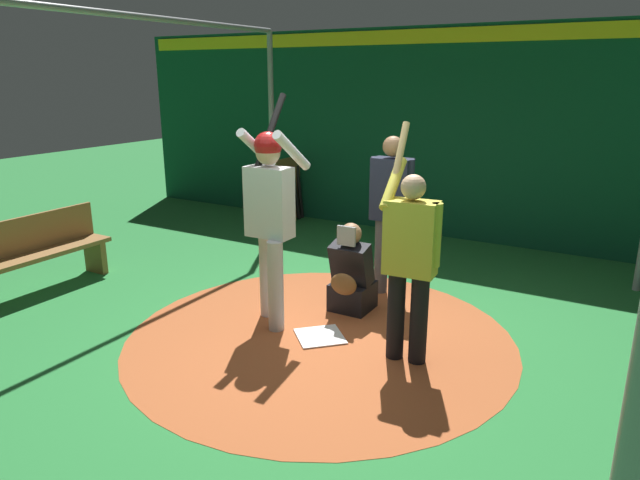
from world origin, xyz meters
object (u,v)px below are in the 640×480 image
object	(u,v)px
catcher	(351,277)
visitor	(410,256)
home_plate	(320,336)
umpire	(391,208)
bat_rack	(296,190)
bench	(36,252)
batter	(270,209)

from	to	relation	value
catcher	visitor	distance (m)	1.26
home_plate	umpire	world-z (taller)	umpire
catcher	bat_rack	bearing A→B (deg)	-139.30
umpire	bench	bearing A→B (deg)	-61.44
bat_rack	bench	bearing A→B (deg)	-9.32
visitor	catcher	bearing A→B (deg)	-132.03
bench	visitor	bearing A→B (deg)	97.49
umpire	bench	xyz separation A→B (m)	(1.89, -3.47, -0.54)
catcher	bench	xyz separation A→B (m)	(1.25, -3.34, 0.08)
home_plate	bench	distance (m)	3.45
umpire	home_plate	bearing A→B (deg)	-4.04
batter	home_plate	bearing A→B (deg)	83.06
batter	catcher	size ratio (longest dim) A/B	2.33
catcher	batter	bearing A→B (deg)	-40.46
bat_rack	bench	distance (m)	4.36
umpire	visitor	xyz separation A→B (m)	(1.34, 0.75, -0.05)
umpire	bat_rack	world-z (taller)	umpire
home_plate	bat_rack	distance (m)	4.64
batter	bat_rack	xyz separation A→B (m)	(-3.70, -2.09, -0.66)
home_plate	bench	size ratio (longest dim) A/B	0.25
batter	bench	distance (m)	2.94
batter	visitor	size ratio (longest dim) A/B	1.10
home_plate	umpire	bearing A→B (deg)	175.96
visitor	bat_rack	world-z (taller)	visitor
umpire	bat_rack	bearing A→B (deg)	-131.08
catcher	bat_rack	distance (m)	4.04
home_plate	visitor	bearing A→B (deg)	91.27
visitor	umpire	bearing A→B (deg)	-154.80
umpire	visitor	world-z (taller)	visitor
batter	visitor	xyz separation A→B (m)	(0.05, 1.43, -0.22)
home_plate	bench	bearing A→B (deg)	-80.97
home_plate	bench	world-z (taller)	bench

